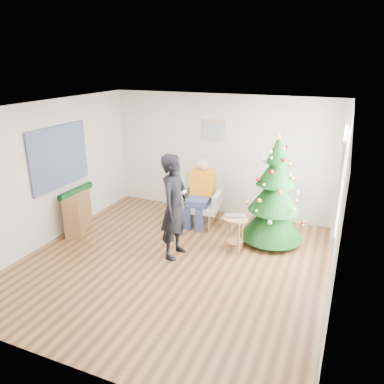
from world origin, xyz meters
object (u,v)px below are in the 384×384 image
at_px(stool, 234,234).
at_px(standing_man, 175,207).
at_px(christmas_tree, 274,195).
at_px(console, 78,211).
at_px(armchair, 201,205).

height_order(stool, standing_man, standing_man).
height_order(christmas_tree, console, christmas_tree).
bearing_deg(armchair, standing_man, -93.78).
bearing_deg(console, armchair, 5.32).
distance_m(stool, console, 3.18).
relative_size(stool, armchair, 0.62).
height_order(christmas_tree, armchair, christmas_tree).
bearing_deg(christmas_tree, standing_man, -141.50).
bearing_deg(console, christmas_tree, -10.41).
height_order(christmas_tree, standing_man, christmas_tree).
height_order(armchair, standing_man, standing_man).
bearing_deg(console, stool, -18.82).
relative_size(christmas_tree, armchair, 2.00).
xyz_separation_m(christmas_tree, console, (-3.71, -0.96, -0.55)).
xyz_separation_m(christmas_tree, stool, (-0.55, -0.62, -0.61)).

